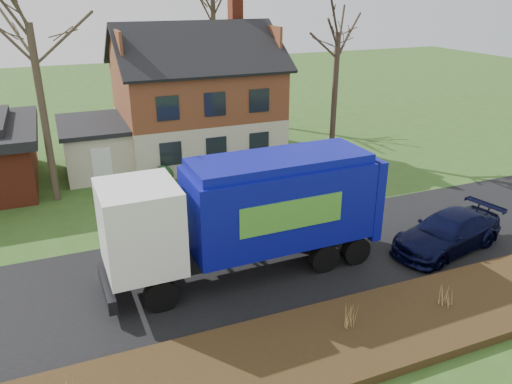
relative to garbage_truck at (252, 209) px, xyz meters
name	(u,v)px	position (x,y,z in m)	size (l,w,h in m)	color
ground	(251,265)	(0.08, 0.34, -2.51)	(120.00, 120.00, 0.00)	#2E511B
road	(251,265)	(0.08, 0.34, -2.50)	(80.00, 7.00, 0.02)	black
mulch_verge	(318,347)	(0.08, -4.96, -2.36)	(80.00, 3.50, 0.30)	black
main_house	(188,92)	(1.57, 14.25, 1.52)	(12.95, 8.95, 9.26)	beige
garbage_truck	(252,209)	(0.00, 0.00, 0.00)	(10.22, 2.93, 4.36)	black
silver_sedan	(209,199)	(0.03, 5.49, -1.78)	(1.55, 4.45, 1.47)	#989B9F
navy_wagon	(447,232)	(7.88, -1.46, -1.76)	(2.10, 5.16, 1.50)	black
tree_front_east	(340,10)	(9.96, 11.21, 6.17)	(3.84, 3.84, 10.68)	#3B2C23
grass_clump_mid	(351,315)	(1.35, -4.65, -1.79)	(0.30, 0.25, 0.84)	#A28547
grass_clump_east	(445,294)	(4.81, -4.81, -1.82)	(0.31, 0.25, 0.77)	tan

